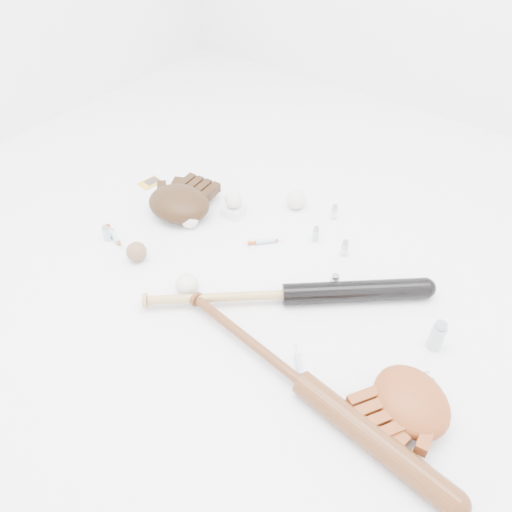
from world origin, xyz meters
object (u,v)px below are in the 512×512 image
Objects in this scene: bat_wood at (304,384)px; pedestal at (234,211)px; glove_dark at (179,203)px; bat_dark at (286,294)px.

bat_wood reaches higher than pedestal.
glove_dark is at bearing 162.58° from bat_wood.
glove_dark reaches higher than bat_wood.
glove_dark reaches higher than bat_dark.
bat_wood is 0.89m from glove_dark.
bat_dark is at bearing -18.25° from glove_dark.
bat_wood is at bearing -38.68° from pedestal.
pedestal is at bearing 29.94° from glove_dark.
bat_wood is 3.21× the size of glove_dark.
pedestal is (0.17, 0.12, -0.03)m from glove_dark.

